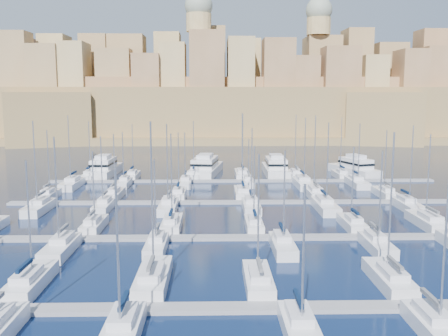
{
  "coord_description": "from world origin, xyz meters",
  "views": [
    {
      "loc": [
        -6.43,
        -75.6,
        18.72
      ],
      "look_at": [
        -4.65,
        6.0,
        6.86
      ],
      "focal_mm": 40.0,
      "sensor_mm": 36.0,
      "label": 1
    }
  ],
  "objects_px": {
    "motor_yacht_a": "(104,168)",
    "motor_yacht_b": "(205,167)",
    "motor_yacht_d": "(354,168)",
    "sailboat_4": "(389,278)",
    "sailboat_2": "(153,278)",
    "motor_yacht_c": "(276,168)"
  },
  "relations": [
    {
      "from": "motor_yacht_a",
      "to": "motor_yacht_b",
      "type": "bearing_deg",
      "value": 2.64
    },
    {
      "from": "motor_yacht_b",
      "to": "motor_yacht_d",
      "type": "distance_m",
      "value": 35.57
    },
    {
      "from": "sailboat_4",
      "to": "motor_yacht_a",
      "type": "xyz_separation_m",
      "value": [
        -43.33,
        70.14,
        0.97
      ]
    },
    {
      "from": "sailboat_4",
      "to": "sailboat_2",
      "type": "bearing_deg",
      "value": 178.98
    },
    {
      "from": "motor_yacht_a",
      "to": "motor_yacht_c",
      "type": "height_order",
      "value": "same"
    },
    {
      "from": "motor_yacht_d",
      "to": "sailboat_2",
      "type": "bearing_deg",
      "value": -119.86
    },
    {
      "from": "sailboat_4",
      "to": "motor_yacht_d",
      "type": "distance_m",
      "value": 71.35
    },
    {
      "from": "motor_yacht_c",
      "to": "motor_yacht_d",
      "type": "height_order",
      "value": "same"
    },
    {
      "from": "motor_yacht_d",
      "to": "motor_yacht_b",
      "type": "bearing_deg",
      "value": 177.17
    },
    {
      "from": "sailboat_4",
      "to": "motor_yacht_b",
      "type": "distance_m",
      "value": 73.85
    },
    {
      "from": "sailboat_2",
      "to": "motor_yacht_a",
      "type": "relative_size",
      "value": 0.97
    },
    {
      "from": "sailboat_4",
      "to": "motor_yacht_d",
      "type": "relative_size",
      "value": 0.95
    },
    {
      "from": "sailboat_4",
      "to": "motor_yacht_a",
      "type": "distance_m",
      "value": 82.45
    },
    {
      "from": "motor_yacht_b",
      "to": "motor_yacht_c",
      "type": "bearing_deg",
      "value": -3.35
    },
    {
      "from": "sailboat_2",
      "to": "motor_yacht_d",
      "type": "xyz_separation_m",
      "value": [
        39.66,
        69.07,
        0.95
      ]
    },
    {
      "from": "sailboat_4",
      "to": "motor_yacht_c",
      "type": "height_order",
      "value": "sailboat_4"
    },
    {
      "from": "sailboat_2",
      "to": "motor_yacht_c",
      "type": "bearing_deg",
      "value": 73.3
    },
    {
      "from": "motor_yacht_c",
      "to": "sailboat_4",
      "type": "bearing_deg",
      "value": -87.89
    },
    {
      "from": "sailboat_2",
      "to": "motor_yacht_c",
      "type": "distance_m",
      "value": 72.92
    },
    {
      "from": "sailboat_4",
      "to": "motor_yacht_b",
      "type": "bearing_deg",
      "value": 105.23
    },
    {
      "from": "sailboat_4",
      "to": "motor_yacht_a",
      "type": "bearing_deg",
      "value": 121.7
    },
    {
      "from": "motor_yacht_a",
      "to": "motor_yacht_d",
      "type": "distance_m",
      "value": 59.46
    }
  ]
}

